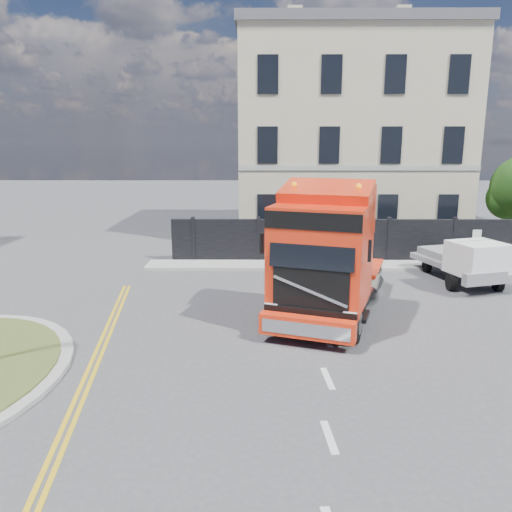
{
  "coord_description": "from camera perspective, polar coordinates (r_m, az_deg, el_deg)",
  "views": [
    {
      "loc": [
        1.05,
        -13.63,
        5.44
      ],
      "look_at": [
        0.94,
        2.3,
        1.8
      ],
      "focal_mm": 35.0,
      "sensor_mm": 36.0,
      "label": 1
    }
  ],
  "objects": [
    {
      "name": "ground",
      "position": [
        14.71,
        -3.76,
        -8.86
      ],
      "size": [
        120.0,
        120.0,
        0.0
      ],
      "primitive_type": "plane",
      "color": "#424244",
      "rests_on": "ground"
    },
    {
      "name": "hoarding_fence",
      "position": [
        23.7,
        13.82,
        1.69
      ],
      "size": [
        18.8,
        0.25,
        2.0
      ],
      "color": "black",
      "rests_on": "ground"
    },
    {
      "name": "georgian_building",
      "position": [
        30.53,
        10.0,
        13.3
      ],
      "size": [
        12.3,
        10.3,
        12.8
      ],
      "color": "#B5AD90",
      "rests_on": "ground"
    },
    {
      "name": "pavement_far",
      "position": [
        22.92,
        12.86,
        -1.04
      ],
      "size": [
        20.0,
        1.6,
        0.12
      ],
      "primitive_type": "cube",
      "color": "#999993",
      "rests_on": "ground"
    },
    {
      "name": "truck",
      "position": [
        15.42,
        8.02,
        -0.6
      ],
      "size": [
        4.75,
        7.48,
        4.2
      ],
      "rotation": [
        0.0,
        0.0,
        -0.33
      ],
      "color": "black",
      "rests_on": "ground"
    },
    {
      "name": "flatbed_pickup",
      "position": [
        20.73,
        23.31,
        -0.59
      ],
      "size": [
        2.96,
        4.8,
        1.84
      ],
      "rotation": [
        0.0,
        0.0,
        0.29
      ],
      "color": "slate",
      "rests_on": "ground"
    }
  ]
}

